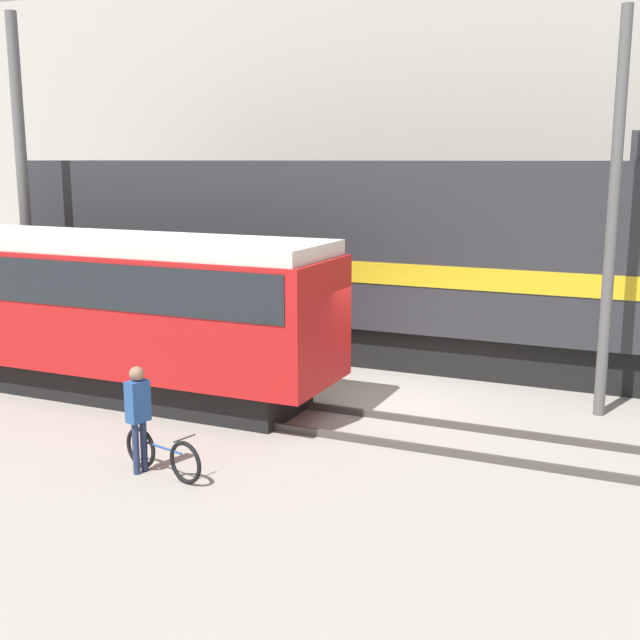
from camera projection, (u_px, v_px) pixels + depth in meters
ground_plane at (372, 403)px, 16.69m from camera, size 120.00×120.00×0.00m
track_near at (342, 422)px, 15.22m from camera, size 60.00×1.51×0.14m
track_far at (425, 358)px, 20.11m from camera, size 60.00×1.51×0.14m
building_backdrop at (507, 144)px, 27.07m from camera, size 43.12×6.00×10.94m
freight_locomotive at (358, 255)px, 20.36m from camera, size 19.06×3.04×5.55m
streetcar at (70, 301)px, 17.42m from camera, size 12.18×2.54×3.43m
bicycle at (162, 455)px, 12.79m from camera, size 1.73×0.60×0.75m
person at (138, 408)px, 12.76m from camera, size 0.30×0.40×1.77m
utility_pole_left at (23, 185)px, 20.91m from camera, size 0.29×0.29×8.63m
utility_pole_center at (612, 219)px, 15.16m from camera, size 0.22×0.22×7.74m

